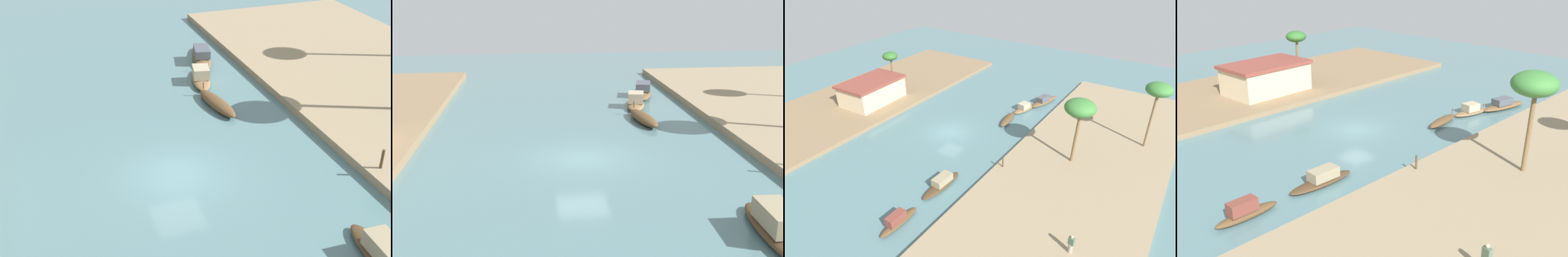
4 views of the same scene
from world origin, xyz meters
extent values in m
plane|color=slate|center=(0.00, 0.00, 0.00)|extent=(77.84, 77.84, 0.00)
ellipsoid|color=brown|center=(9.95, -4.74, 0.19)|extent=(3.93, 1.97, 0.38)
cube|color=tan|center=(9.89, -4.73, 0.72)|extent=(1.55, 1.30, 0.68)
cylinder|color=brown|center=(11.57, -5.11, 0.53)|extent=(0.07, 0.07, 0.38)
cube|color=gray|center=(-8.30, -5.53, 0.73)|extent=(1.99, 1.07, 0.68)
ellipsoid|color=brown|center=(6.09, -4.39, 0.27)|extent=(4.12, 1.50, 0.55)
cylinder|color=brown|center=(7.85, -4.16, 0.71)|extent=(0.07, 0.07, 0.43)
ellipsoid|color=brown|center=(13.46, -6.05, 0.25)|extent=(5.24, 2.36, 0.50)
cube|color=#4C515B|center=(13.25, -6.00, 0.79)|extent=(2.03, 1.44, 0.58)
cylinder|color=#4C3823|center=(-3.20, -9.01, 0.94)|extent=(0.14, 0.14, 0.98)
camera|label=1|loc=(-19.90, 6.04, 14.03)|focal=48.35mm
camera|label=2|loc=(-21.82, 2.33, 7.93)|focal=44.51mm
camera|label=3|loc=(-27.61, -22.21, 20.34)|focal=31.80mm
camera|label=4|loc=(-26.33, -27.13, 14.35)|focal=44.73mm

